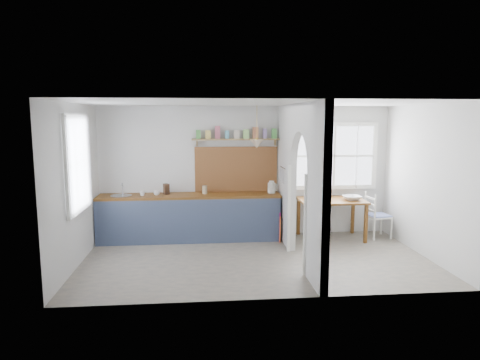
{
  "coord_description": "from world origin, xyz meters",
  "views": [
    {
      "loc": [
        -0.92,
        -6.88,
        2.36
      ],
      "look_at": [
        -0.23,
        0.48,
        1.29
      ],
      "focal_mm": 32.0,
      "sensor_mm": 36.0,
      "label": 1
    }
  ],
  "objects": [
    {
      "name": "walls",
      "position": [
        0.0,
        0.0,
        1.3
      ],
      "size": [
        5.81,
        3.21,
        2.6
      ],
      "color": "silver",
      "rests_on": "floor"
    },
    {
      "name": "towel_magenta",
      "position": [
        0.58,
        0.96,
        0.28
      ],
      "size": [
        0.02,
        0.03,
        0.6
      ],
      "primitive_type": "cube",
      "color": "#A81A6C",
      "rests_on": "counter"
    },
    {
      "name": "plate",
      "position": [
        1.27,
        1.09,
        0.79
      ],
      "size": [
        0.24,
        0.24,
        0.02
      ],
      "primitive_type": "cylinder",
      "rotation": [
        0.0,
        0.0,
        0.31
      ],
      "color": "black",
      "rests_on": "dining_table"
    },
    {
      "name": "sink",
      "position": [
        -2.43,
        1.3,
        0.89
      ],
      "size": [
        0.4,
        0.4,
        0.02
      ],
      "primitive_type": "cylinder",
      "color": "#A9ADB8",
      "rests_on": "counter"
    },
    {
      "name": "knife_block",
      "position": [
        -1.58,
        1.37,
        1.0
      ],
      "size": [
        0.14,
        0.16,
        0.2
      ],
      "primitive_type": "cube",
      "rotation": [
        0.0,
        0.0,
        0.39
      ],
      "color": "black",
      "rests_on": "counter"
    },
    {
      "name": "counter",
      "position": [
        -1.13,
        1.33,
        0.46
      ],
      "size": [
        3.5,
        0.6,
        0.9
      ],
      "color": "#5A3216",
      "rests_on": "floor"
    },
    {
      "name": "partition",
      "position": [
        0.7,
        0.06,
        1.45
      ],
      "size": [
        0.12,
        3.2,
        2.6
      ],
      "color": "silver",
      "rests_on": "floor"
    },
    {
      "name": "bowl",
      "position": [
        2.01,
        1.04,
        0.83
      ],
      "size": [
        0.39,
        0.39,
        0.08
      ],
      "primitive_type": "imported",
      "rotation": [
        0.0,
        0.0,
        0.16
      ],
      "color": "silver",
      "rests_on": "dining_table"
    },
    {
      "name": "kettle",
      "position": [
        0.47,
        1.31,
        1.02
      ],
      "size": [
        0.23,
        0.2,
        0.24
      ],
      "primitive_type": null,
      "rotation": [
        0.0,
        0.0,
        0.2
      ],
      "color": "silver",
      "rests_on": "counter"
    },
    {
      "name": "vase",
      "position": [
        1.61,
        1.38,
        0.87
      ],
      "size": [
        0.19,
        0.19,
        0.17
      ],
      "primitive_type": "imported",
      "rotation": [
        0.0,
        0.0,
        0.21
      ],
      "color": "slate",
      "rests_on": "dining_table"
    },
    {
      "name": "table_cup",
      "position": [
        1.51,
        0.98,
        0.83
      ],
      "size": [
        0.11,
        0.11,
        0.09
      ],
      "primitive_type": "imported",
      "rotation": [
        0.0,
        0.0,
        -0.05
      ],
      "color": "#549251",
      "rests_on": "dining_table"
    },
    {
      "name": "towel_orange",
      "position": [
        0.58,
        0.94,
        0.25
      ],
      "size": [
        0.02,
        0.03,
        0.51
      ],
      "primitive_type": "cube",
      "color": "orange",
      "rests_on": "counter"
    },
    {
      "name": "ceiling",
      "position": [
        0.0,
        0.0,
        2.6
      ],
      "size": [
        5.8,
        3.2,
        0.01
      ],
      "primitive_type": "cube",
      "color": "silver",
      "rests_on": "walls"
    },
    {
      "name": "utensil_rail",
      "position": [
        0.61,
        0.9,
        1.45
      ],
      "size": [
        0.02,
        0.5,
        0.02
      ],
      "primitive_type": "cylinder",
      "rotation": [
        1.57,
        0.0,
        0.0
      ],
      "color": "#A9ADB8",
      "rests_on": "partition"
    },
    {
      "name": "backsplash",
      "position": [
        -0.2,
        1.58,
        1.35
      ],
      "size": [
        1.65,
        0.03,
        0.9
      ],
      "primitive_type": "cube",
      "color": "brown",
      "rests_on": "walls"
    },
    {
      "name": "jar",
      "position": [
        -0.84,
        1.35,
        0.98
      ],
      "size": [
        0.11,
        0.11,
        0.16
      ],
      "primitive_type": "cylinder",
      "rotation": [
        0.0,
        0.0,
        -0.17
      ],
      "color": "gray",
      "rests_on": "counter"
    },
    {
      "name": "pendant_lamp",
      "position": [
        0.15,
        1.15,
        1.88
      ],
      "size": [
        0.26,
        0.26,
        0.16
      ],
      "primitive_type": "cone",
      "color": "#F2E2C3",
      "rests_on": "ceiling"
    },
    {
      "name": "chair_left",
      "position": [
        0.67,
        1.2,
        0.42
      ],
      "size": [
        0.46,
        0.46,
        0.84
      ],
      "primitive_type": null,
      "rotation": [
        0.0,
        0.0,
        -1.8
      ],
      "color": "white",
      "rests_on": "floor"
    },
    {
      "name": "dining_table",
      "position": [
        1.63,
        1.13,
        0.39
      ],
      "size": [
        1.27,
        0.85,
        0.79
      ],
      "primitive_type": null,
      "rotation": [
        0.0,
        0.0,
        -0.01
      ],
      "color": "#5A3216",
      "rests_on": "floor"
    },
    {
      "name": "chair_right",
      "position": [
        2.59,
        1.13,
        0.45
      ],
      "size": [
        0.46,
        0.46,
        0.9
      ],
      "primitive_type": null,
      "rotation": [
        0.0,
        0.0,
        1.7
      ],
      "color": "white",
      "rests_on": "floor"
    },
    {
      "name": "kitchen_window",
      "position": [
        -2.87,
        0.0,
        1.65
      ],
      "size": [
        0.1,
        1.16,
        1.5
      ],
      "primitive_type": null,
      "color": "white",
      "rests_on": "walls"
    },
    {
      "name": "nook_window",
      "position": [
        1.8,
        1.56,
        1.6
      ],
      "size": [
        1.76,
        0.1,
        1.3
      ],
      "primitive_type": null,
      "color": "white",
      "rests_on": "walls"
    },
    {
      "name": "floor",
      "position": [
        0.0,
        0.0,
        0.0
      ],
      "size": [
        5.8,
        3.2,
        0.01
      ],
      "primitive_type": "cube",
      "color": "gray",
      "rests_on": "ground"
    },
    {
      "name": "mug_b",
      "position": [
        -1.76,
        1.29,
        0.95
      ],
      "size": [
        0.15,
        0.15,
        0.09
      ],
      "primitive_type": "imported",
      "rotation": [
        0.0,
        0.0,
        -0.37
      ],
      "color": "white",
      "rests_on": "counter"
    },
    {
      "name": "shelf",
      "position": [
        -0.2,
        1.49,
        2.01
      ],
      "size": [
        1.75,
        0.2,
        0.21
      ],
      "color": "olive",
      "rests_on": "walls"
    },
    {
      "name": "mug_a",
      "position": [
        -2.03,
        1.25,
        0.95
      ],
      "size": [
        0.11,
        0.11,
        0.1
      ],
      "primitive_type": "imported",
      "rotation": [
        0.0,
        0.0,
        -0.02
      ],
      "color": "silver",
      "rests_on": "counter"
    }
  ]
}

